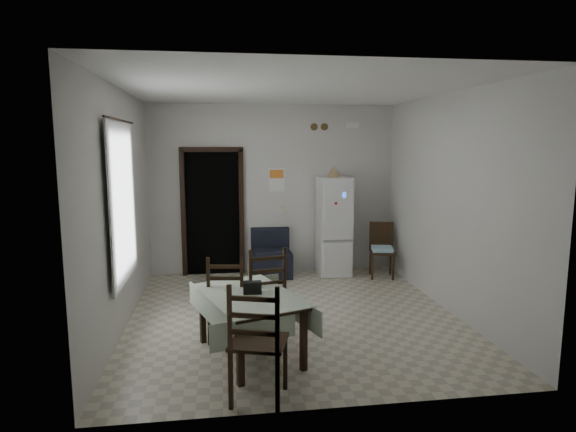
% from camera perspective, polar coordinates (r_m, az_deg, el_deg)
% --- Properties ---
extents(ground, '(4.50, 4.50, 0.00)m').
position_cam_1_polar(ground, '(6.44, 0.64, -11.73)').
color(ground, '#BBB399').
rests_on(ground, ground).
extents(ceiling, '(4.20, 4.50, 0.02)m').
position_cam_1_polar(ceiling, '(6.08, 0.69, 14.85)').
color(ceiling, white).
rests_on(ceiling, ground).
extents(wall_back, '(4.20, 0.02, 2.90)m').
position_cam_1_polar(wall_back, '(8.31, -1.71, 3.14)').
color(wall_back, beige).
rests_on(wall_back, ground).
extents(wall_front, '(4.20, 0.02, 2.90)m').
position_cam_1_polar(wall_front, '(3.91, 5.71, -3.04)').
color(wall_front, beige).
rests_on(wall_front, ground).
extents(wall_left, '(0.02, 4.50, 2.90)m').
position_cam_1_polar(wall_left, '(6.14, -19.11, 0.75)').
color(wall_left, beige).
rests_on(wall_left, ground).
extents(wall_right, '(0.02, 4.50, 2.90)m').
position_cam_1_polar(wall_right, '(6.74, 18.61, 1.43)').
color(wall_right, beige).
rests_on(wall_right, ground).
extents(doorway, '(1.06, 0.52, 2.22)m').
position_cam_1_polar(doorway, '(8.51, -8.90, 0.53)').
color(doorway, black).
rests_on(doorway, ground).
extents(window_recess, '(0.10, 1.20, 1.60)m').
position_cam_1_polar(window_recess, '(5.94, -19.99, 1.43)').
color(window_recess, silver).
rests_on(window_recess, ground).
extents(curtain, '(0.02, 1.45, 1.85)m').
position_cam_1_polar(curtain, '(5.92, -18.95, 1.46)').
color(curtain, silver).
rests_on(curtain, ground).
extents(curtain_rod, '(0.02, 1.60, 0.02)m').
position_cam_1_polar(curtain_rod, '(5.88, -19.31, 10.68)').
color(curtain_rod, black).
rests_on(curtain_rod, ground).
extents(calendar, '(0.28, 0.02, 0.40)m').
position_cam_1_polar(calendar, '(8.29, -1.36, 4.31)').
color(calendar, white).
rests_on(calendar, ground).
extents(calendar_image, '(0.24, 0.01, 0.14)m').
position_cam_1_polar(calendar_image, '(8.28, -1.36, 5.00)').
color(calendar_image, orange).
rests_on(calendar_image, ground).
extents(light_switch, '(0.08, 0.02, 0.12)m').
position_cam_1_polar(light_switch, '(8.36, -0.67, 0.76)').
color(light_switch, beige).
rests_on(light_switch, ground).
extents(vent_left, '(0.12, 0.03, 0.12)m').
position_cam_1_polar(vent_left, '(8.37, 3.12, 10.51)').
color(vent_left, brown).
rests_on(vent_left, ground).
extents(vent_right, '(0.12, 0.03, 0.12)m').
position_cam_1_polar(vent_right, '(8.41, 4.34, 10.49)').
color(vent_right, brown).
rests_on(vent_right, ground).
extents(emergency_light, '(0.25, 0.07, 0.09)m').
position_cam_1_polar(emergency_light, '(8.50, 7.53, 10.62)').
color(emergency_light, white).
rests_on(emergency_light, ground).
extents(fridge, '(0.55, 0.55, 1.68)m').
position_cam_1_polar(fridge, '(8.25, 5.46, -1.21)').
color(fridge, silver).
rests_on(fridge, ground).
extents(tan_cone, '(0.26, 0.26, 0.19)m').
position_cam_1_polar(tan_cone, '(8.14, 5.41, 5.30)').
color(tan_cone, tan).
rests_on(tan_cone, fridge).
extents(navy_seat, '(0.67, 0.64, 0.80)m').
position_cam_1_polar(navy_seat, '(8.15, -1.96, -4.45)').
color(navy_seat, black).
rests_on(navy_seat, ground).
extents(corner_chair, '(0.47, 0.47, 0.92)m').
position_cam_1_polar(corner_chair, '(8.24, 11.09, -4.04)').
color(corner_chair, black).
rests_on(corner_chair, ground).
extents(dining_table, '(1.24, 1.51, 0.67)m').
position_cam_1_polar(dining_table, '(5.22, -4.55, -12.77)').
color(dining_table, '#ADBEA3').
rests_on(dining_table, ground).
extents(black_bag, '(0.20, 0.12, 0.12)m').
position_cam_1_polar(black_bag, '(5.12, -4.25, -8.45)').
color(black_bag, black).
rests_on(black_bag, dining_table).
extents(dining_chair_far_left, '(0.49, 0.49, 1.00)m').
position_cam_1_polar(dining_chair_far_left, '(5.62, -7.18, -9.45)').
color(dining_chair_far_left, black).
rests_on(dining_chair_far_left, ground).
extents(dining_chair_far_right, '(0.54, 0.54, 1.08)m').
position_cam_1_polar(dining_chair_far_right, '(5.67, -2.98, -8.82)').
color(dining_chair_far_right, black).
rests_on(dining_chair_far_right, ground).
extents(dining_chair_near_head, '(0.58, 0.58, 1.09)m').
position_cam_1_polar(dining_chair_near_head, '(4.32, -3.48, -14.45)').
color(dining_chair_near_head, black).
rests_on(dining_chair_near_head, ground).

